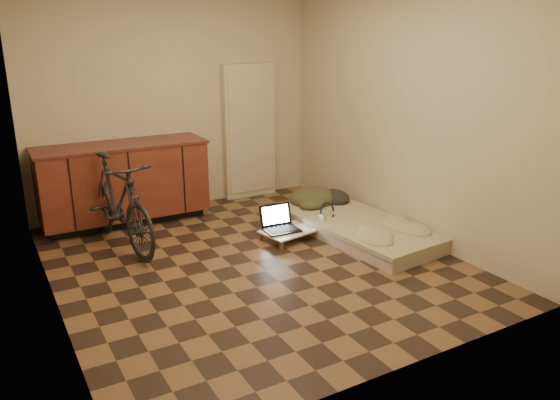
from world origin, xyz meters
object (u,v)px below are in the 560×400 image
bicycle (117,198)px  laptop (280,225)px  lap_desk (291,230)px  futon (358,227)px

bicycle → laptop: (1.51, -0.59, -0.37)m
lap_desk → laptop: (-0.10, 0.06, 0.06)m
lap_desk → bicycle: bearing=147.0°
bicycle → futon: bicycle is taller
futon → laptop: (-0.78, 0.32, 0.07)m
bicycle → lap_desk: 1.78m
bicycle → laptop: bicycle is taller
lap_desk → laptop: size_ratio=1.78×
bicycle → laptop: 1.66m
lap_desk → laptop: laptop is taller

